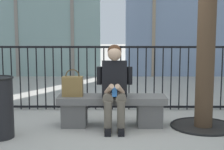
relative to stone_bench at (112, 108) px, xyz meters
name	(u,v)px	position (x,y,z in m)	size (l,w,h in m)	color
ground_plane	(112,125)	(0.00, 0.00, -0.27)	(60.00, 60.00, 0.00)	#B2ADA3
stone_bench	(112,108)	(0.00, 0.00, 0.00)	(1.60, 0.44, 0.45)	slate
seated_person_with_phone	(114,84)	(0.04, -0.13, 0.38)	(0.52, 0.66, 1.21)	#6B6051
handbag_on_bench	(73,86)	(-0.58, -0.01, 0.33)	(0.30, 0.17, 0.40)	olive
plaza_railing	(112,78)	(0.00, 1.03, 0.31)	(8.11, 0.04, 1.14)	black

